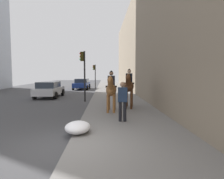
{
  "coord_description": "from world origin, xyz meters",
  "views": [
    {
      "loc": [
        -5.81,
        -1.09,
        2.19
      ],
      "look_at": [
        4.0,
        -1.45,
        1.4
      ],
      "focal_mm": 32.46,
      "sensor_mm": 36.0,
      "label": 1
    }
  ],
  "objects_px": {
    "mounted_horse_far": "(129,86)",
    "pedestrian_greeting": "(123,99)",
    "mounted_horse_near": "(111,89)",
    "traffic_light_near_curb": "(83,68)",
    "traffic_light_far_curb": "(95,72)",
    "car_mid_lane": "(49,89)",
    "car_near_lane": "(82,84)"
  },
  "relations": [
    {
      "from": "traffic_light_near_curb",
      "to": "traffic_light_far_curb",
      "type": "relative_size",
      "value": 1.12
    },
    {
      "from": "mounted_horse_near",
      "to": "traffic_light_far_curb",
      "type": "xyz_separation_m",
      "value": [
        18.77,
        1.8,
        0.99
      ]
    },
    {
      "from": "car_mid_lane",
      "to": "traffic_light_far_curb",
      "type": "distance_m",
      "value": 11.83
    },
    {
      "from": "mounted_horse_far",
      "to": "traffic_light_far_curb",
      "type": "height_order",
      "value": "traffic_light_far_curb"
    },
    {
      "from": "car_near_lane",
      "to": "pedestrian_greeting",
      "type": "bearing_deg",
      "value": 13.35
    },
    {
      "from": "car_near_lane",
      "to": "car_mid_lane",
      "type": "relative_size",
      "value": 1.03
    },
    {
      "from": "pedestrian_greeting",
      "to": "traffic_light_near_curb",
      "type": "relative_size",
      "value": 0.44
    },
    {
      "from": "mounted_horse_near",
      "to": "traffic_light_far_curb",
      "type": "relative_size",
      "value": 0.65
    },
    {
      "from": "pedestrian_greeting",
      "to": "traffic_light_far_curb",
      "type": "bearing_deg",
      "value": 10.98
    },
    {
      "from": "mounted_horse_near",
      "to": "car_near_lane",
      "type": "height_order",
      "value": "mounted_horse_near"
    },
    {
      "from": "pedestrian_greeting",
      "to": "traffic_light_near_curb",
      "type": "bearing_deg",
      "value": 23.67
    },
    {
      "from": "mounted_horse_near",
      "to": "car_near_lane",
      "type": "distance_m",
      "value": 17.45
    },
    {
      "from": "mounted_horse_near",
      "to": "car_mid_lane",
      "type": "xyz_separation_m",
      "value": [
        7.58,
        5.35,
        -0.57
      ]
    },
    {
      "from": "mounted_horse_near",
      "to": "mounted_horse_far",
      "type": "height_order",
      "value": "mounted_horse_far"
    },
    {
      "from": "pedestrian_greeting",
      "to": "car_mid_lane",
      "type": "height_order",
      "value": "pedestrian_greeting"
    },
    {
      "from": "mounted_horse_near",
      "to": "mounted_horse_far",
      "type": "distance_m",
      "value": 1.56
    },
    {
      "from": "traffic_light_near_curb",
      "to": "traffic_light_far_curb",
      "type": "bearing_deg",
      "value": -0.69
    },
    {
      "from": "mounted_horse_far",
      "to": "traffic_light_near_curb",
      "type": "height_order",
      "value": "traffic_light_near_curb"
    },
    {
      "from": "mounted_horse_far",
      "to": "pedestrian_greeting",
      "type": "xyz_separation_m",
      "value": [
        -3.37,
        0.68,
        -0.35
      ]
    },
    {
      "from": "car_near_lane",
      "to": "traffic_light_near_curb",
      "type": "xyz_separation_m",
      "value": [
        -12.31,
        -1.52,
        1.82
      ]
    },
    {
      "from": "mounted_horse_near",
      "to": "car_near_lane",
      "type": "relative_size",
      "value": 0.48
    },
    {
      "from": "traffic_light_near_curb",
      "to": "traffic_light_far_curb",
      "type": "distance_m",
      "value": 13.98
    },
    {
      "from": "car_mid_lane",
      "to": "traffic_light_near_curb",
      "type": "bearing_deg",
      "value": -128.71
    },
    {
      "from": "pedestrian_greeting",
      "to": "traffic_light_far_curb",
      "type": "distance_m",
      "value": 21.18
    },
    {
      "from": "mounted_horse_far",
      "to": "car_near_lane",
      "type": "distance_m",
      "value": 16.64
    },
    {
      "from": "mounted_horse_near",
      "to": "pedestrian_greeting",
      "type": "distance_m",
      "value": 2.31
    },
    {
      "from": "traffic_light_near_curb",
      "to": "traffic_light_far_curb",
      "type": "height_order",
      "value": "traffic_light_near_curb"
    },
    {
      "from": "mounted_horse_far",
      "to": "pedestrian_greeting",
      "type": "relative_size",
      "value": 1.38
    },
    {
      "from": "mounted_horse_near",
      "to": "pedestrian_greeting",
      "type": "height_order",
      "value": "mounted_horse_near"
    },
    {
      "from": "mounted_horse_near",
      "to": "pedestrian_greeting",
      "type": "xyz_separation_m",
      "value": [
        -2.26,
        -0.42,
        -0.24
      ]
    },
    {
      "from": "car_near_lane",
      "to": "traffic_light_near_curb",
      "type": "relative_size",
      "value": 1.19
    },
    {
      "from": "car_near_lane",
      "to": "traffic_light_near_curb",
      "type": "distance_m",
      "value": 12.53
    }
  ]
}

